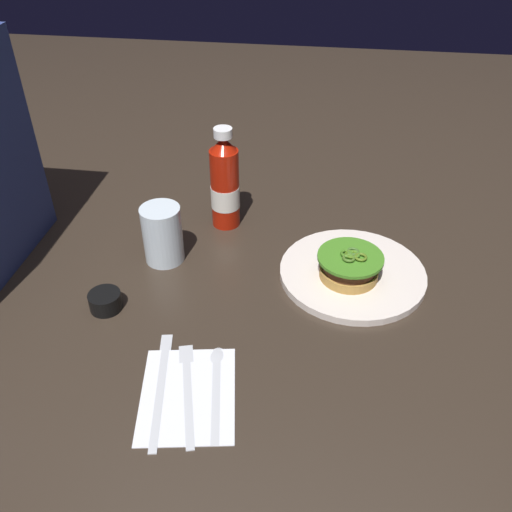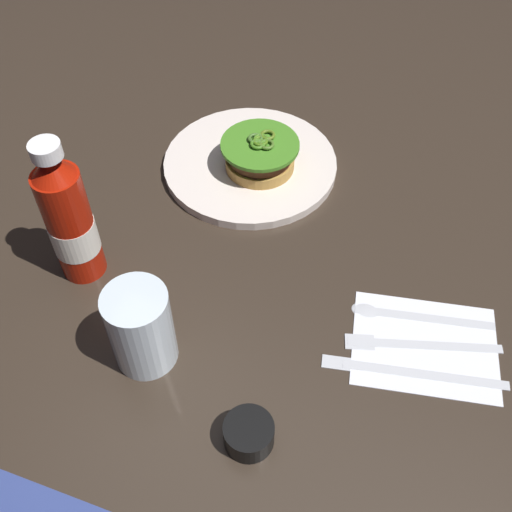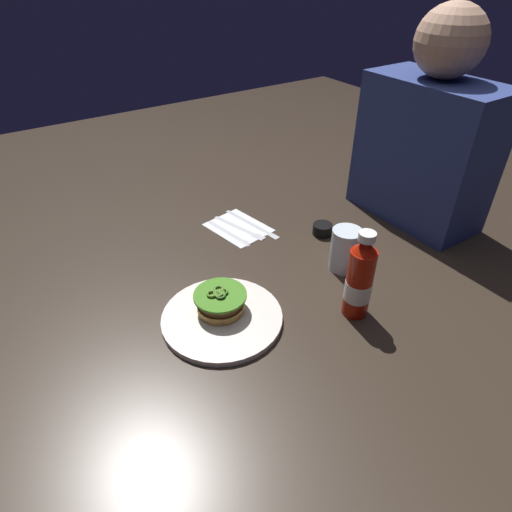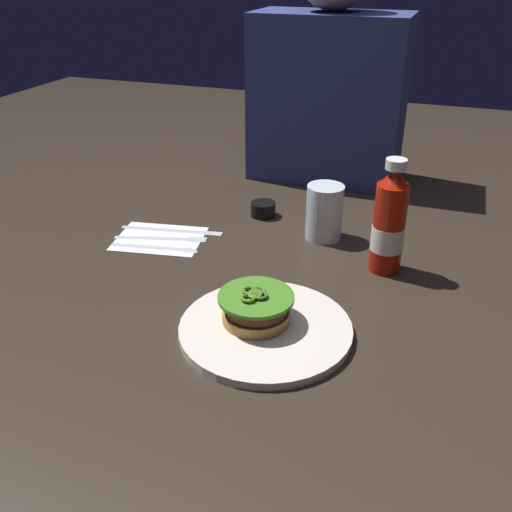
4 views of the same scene
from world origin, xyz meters
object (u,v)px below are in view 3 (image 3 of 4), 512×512
(ketchup_bottle, at_px, (359,280))
(condiment_cup, at_px, (322,229))
(napkin, at_px, (238,227))
(burger_sandwich, at_px, (220,302))
(fork_utensil, at_px, (243,229))
(dinner_plate, at_px, (222,318))
(spoon_utensil, at_px, (234,235))
(water_glass, at_px, (345,250))
(butter_knife, at_px, (255,225))
(diner_person, at_px, (428,137))

(ketchup_bottle, distance_m, condiment_cup, 0.34)
(ketchup_bottle, height_order, napkin, ketchup_bottle)
(burger_sandwich, bearing_deg, fork_utensil, 139.74)
(dinner_plate, relative_size, spoon_utensil, 1.51)
(ketchup_bottle, bearing_deg, condiment_cup, 151.96)
(ketchup_bottle, bearing_deg, fork_utensil, -176.88)
(condiment_cup, distance_m, fork_utensil, 0.23)
(burger_sandwich, distance_m, water_glass, 0.35)
(water_glass, bearing_deg, ketchup_bottle, -34.05)
(burger_sandwich, distance_m, condiment_cup, 0.43)
(dinner_plate, height_order, napkin, dinner_plate)
(water_glass, relative_size, butter_knife, 0.52)
(burger_sandwich, bearing_deg, dinner_plate, -23.37)
(spoon_utensil, distance_m, fork_utensil, 0.04)
(water_glass, xyz_separation_m, fork_utensil, (-0.30, -0.12, -0.05))
(condiment_cup, relative_size, butter_knife, 0.26)
(condiment_cup, bearing_deg, diner_person, 77.54)
(spoon_utensil, bearing_deg, fork_utensil, 112.42)
(burger_sandwich, xyz_separation_m, diner_person, (-0.06, 0.71, 0.21))
(burger_sandwich, distance_m, napkin, 0.37)
(napkin, relative_size, butter_knife, 0.80)
(burger_sandwich, relative_size, condiment_cup, 2.11)
(burger_sandwich, height_order, diner_person, diner_person)
(dinner_plate, distance_m, condiment_cup, 0.45)
(water_glass, distance_m, spoon_utensil, 0.33)
(diner_person, bearing_deg, water_glass, -76.51)
(diner_person, bearing_deg, napkin, -115.29)
(napkin, bearing_deg, dinner_plate, -37.08)
(ketchup_bottle, xyz_separation_m, spoon_utensil, (-0.42, -0.06, -0.09))
(ketchup_bottle, relative_size, fork_utensil, 1.13)
(ketchup_bottle, xyz_separation_m, water_glass, (-0.14, 0.09, -0.04))
(burger_sandwich, relative_size, fork_utensil, 0.63)
(condiment_cup, xyz_separation_m, napkin, (-0.16, -0.18, -0.01))
(napkin, distance_m, butter_knife, 0.05)
(burger_sandwich, height_order, butter_knife, burger_sandwich)
(condiment_cup, relative_size, napkin, 0.32)
(diner_person, bearing_deg, spoon_utensil, -110.47)
(fork_utensil, bearing_deg, condiment_cup, 51.15)
(dinner_plate, distance_m, napkin, 0.39)
(napkin, height_order, fork_utensil, fork_utensil)
(napkin, distance_m, fork_utensil, 0.02)
(fork_utensil, height_order, diner_person, diner_person)
(water_glass, distance_m, diner_person, 0.42)
(spoon_utensil, height_order, butter_knife, same)
(burger_sandwich, distance_m, diner_person, 0.75)
(ketchup_bottle, height_order, butter_knife, ketchup_bottle)
(ketchup_bottle, distance_m, napkin, 0.47)
(butter_knife, bearing_deg, water_glass, 14.68)
(diner_person, bearing_deg, fork_utensil, -113.73)
(burger_sandwich, distance_m, butter_knife, 0.39)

